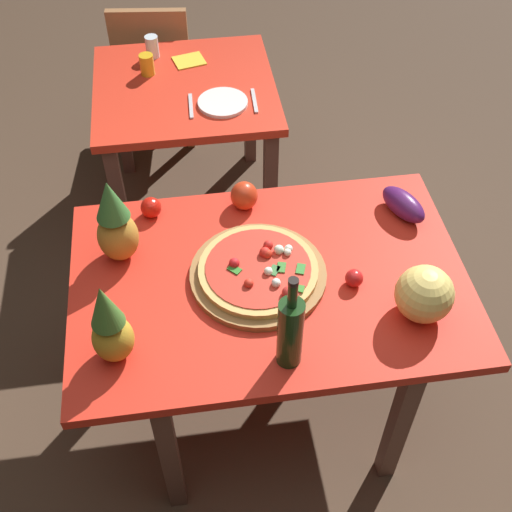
# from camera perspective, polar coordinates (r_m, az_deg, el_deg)

# --- Properties ---
(ground_plane) EXTENTS (10.00, 10.00, 0.00)m
(ground_plane) POSITION_cam_1_polar(r_m,az_deg,el_deg) (2.78, 0.96, -11.87)
(ground_plane) COLOR #4C3828
(display_table) EXTENTS (1.33, 0.89, 0.74)m
(display_table) POSITION_cam_1_polar(r_m,az_deg,el_deg) (2.24, 1.16, -3.33)
(display_table) COLOR brown
(display_table) RESTS_ON ground_plane
(background_table) EXTENTS (0.82, 0.79, 0.74)m
(background_table) POSITION_cam_1_polar(r_m,az_deg,el_deg) (3.13, -6.14, 12.81)
(background_table) COLOR brown
(background_table) RESTS_ON ground_plane
(dining_chair) EXTENTS (0.44, 0.44, 0.85)m
(dining_chair) POSITION_cam_1_polar(r_m,az_deg,el_deg) (3.73, -8.84, 16.26)
(dining_chair) COLOR olive
(dining_chair) RESTS_ON ground_plane
(pizza_board) EXTENTS (0.46, 0.46, 0.02)m
(pizza_board) POSITION_cam_1_polar(r_m,az_deg,el_deg) (2.16, 0.19, -1.64)
(pizza_board) COLOR olive
(pizza_board) RESTS_ON display_table
(pizza) EXTENTS (0.40, 0.40, 0.06)m
(pizza) POSITION_cam_1_polar(r_m,az_deg,el_deg) (2.14, 0.30, -1.17)
(pizza) COLOR tan
(pizza) RESTS_ON pizza_board
(wine_bottle) EXTENTS (0.08, 0.08, 0.37)m
(wine_bottle) POSITION_cam_1_polar(r_m,az_deg,el_deg) (1.87, 3.02, -6.62)
(wine_bottle) COLOR #183615
(wine_bottle) RESTS_ON display_table
(pineapple_left) EXTENTS (0.14, 0.14, 0.33)m
(pineapple_left) POSITION_cam_1_polar(r_m,az_deg,el_deg) (2.18, -12.24, 2.71)
(pineapple_left) COLOR #BA832E
(pineapple_left) RESTS_ON display_table
(pineapple_right) EXTENTS (0.12, 0.12, 0.31)m
(pineapple_right) POSITION_cam_1_polar(r_m,az_deg,el_deg) (1.92, -12.71, -6.07)
(pineapple_right) COLOR gold
(pineapple_right) RESTS_ON display_table
(melon) EXTENTS (0.18, 0.18, 0.18)m
(melon) POSITION_cam_1_polar(r_m,az_deg,el_deg) (2.07, 14.56, -3.26)
(melon) COLOR #EDCF6A
(melon) RESTS_ON display_table
(bell_pepper) EXTENTS (0.10, 0.10, 0.11)m
(bell_pepper) POSITION_cam_1_polar(r_m,az_deg,el_deg) (2.38, -1.05, 5.32)
(bell_pepper) COLOR red
(bell_pepper) RESTS_ON display_table
(eggplant) EXTENTS (0.17, 0.22, 0.09)m
(eggplant) POSITION_cam_1_polar(r_m,az_deg,el_deg) (2.41, 12.81, 4.43)
(eggplant) COLOR #4E1A56
(eggplant) RESTS_ON display_table
(tomato_by_bottle) EXTENTS (0.06, 0.06, 0.06)m
(tomato_by_bottle) POSITION_cam_1_polar(r_m,az_deg,el_deg) (2.16, 8.61, -1.93)
(tomato_by_bottle) COLOR red
(tomato_by_bottle) RESTS_ON display_table
(tomato_at_corner) EXTENTS (0.08, 0.08, 0.08)m
(tomato_at_corner) POSITION_cam_1_polar(r_m,az_deg,el_deg) (2.38, -9.21, 4.23)
(tomato_at_corner) COLOR red
(tomato_at_corner) RESTS_ON display_table
(drinking_glass_juice) EXTENTS (0.07, 0.07, 0.10)m
(drinking_glass_juice) POSITION_cam_1_polar(r_m,az_deg,el_deg) (3.14, -9.56, 16.24)
(drinking_glass_juice) COLOR gold
(drinking_glass_juice) RESTS_ON background_table
(drinking_glass_water) EXTENTS (0.06, 0.06, 0.10)m
(drinking_glass_water) POSITION_cam_1_polar(r_m,az_deg,el_deg) (3.27, -9.11, 17.70)
(drinking_glass_water) COLOR silver
(drinking_glass_water) RESTS_ON background_table
(dinner_plate) EXTENTS (0.22, 0.22, 0.02)m
(dinner_plate) POSITION_cam_1_polar(r_m,az_deg,el_deg) (2.92, -2.94, 13.31)
(dinner_plate) COLOR white
(dinner_plate) RESTS_ON background_table
(fork_utensil) EXTENTS (0.02, 0.18, 0.01)m
(fork_utensil) POSITION_cam_1_polar(r_m,az_deg,el_deg) (2.92, -5.74, 12.98)
(fork_utensil) COLOR silver
(fork_utensil) RESTS_ON background_table
(knife_utensil) EXTENTS (0.02, 0.18, 0.01)m
(knife_utensil) POSITION_cam_1_polar(r_m,az_deg,el_deg) (2.94, -0.14, 13.48)
(knife_utensil) COLOR silver
(knife_utensil) RESTS_ON background_table
(napkin_folded) EXTENTS (0.16, 0.15, 0.01)m
(napkin_folded) POSITION_cam_1_polar(r_m,az_deg,el_deg) (3.23, -5.90, 16.69)
(napkin_folded) COLOR yellow
(napkin_folded) RESTS_ON background_table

